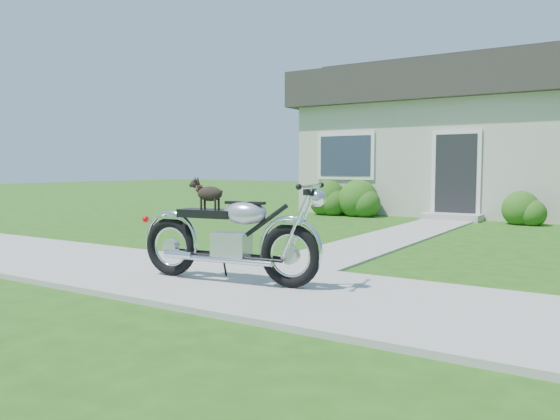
# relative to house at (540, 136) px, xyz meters

# --- Properties ---
(ground) EXTENTS (80.00, 80.00, 0.00)m
(ground) POSITION_rel_house_xyz_m (0.00, -11.99, -2.16)
(ground) COLOR #235114
(ground) RESTS_ON ground
(sidewalk) EXTENTS (24.00, 2.20, 0.04)m
(sidewalk) POSITION_rel_house_xyz_m (0.00, -11.99, -2.14)
(sidewalk) COLOR #9E9B93
(sidewalk) RESTS_ON ground
(walkway) EXTENTS (1.20, 8.00, 0.03)m
(walkway) POSITION_rel_house_xyz_m (-1.50, -6.99, -2.14)
(walkway) COLOR #9E9B93
(walkway) RESTS_ON ground
(house) EXTENTS (12.60, 7.03, 4.50)m
(house) POSITION_rel_house_xyz_m (0.00, 0.00, 0.00)
(house) COLOR beige
(house) RESTS_ON ground
(shrub_row) EXTENTS (10.31, 1.19, 1.19)m
(shrub_row) POSITION_rel_house_xyz_m (-0.17, -3.49, -1.72)
(shrub_row) COLOR #2A5817
(shrub_row) RESTS_ON ground
(potted_plant_left) EXTENTS (0.64, 0.73, 0.77)m
(potted_plant_left) POSITION_rel_house_xyz_m (-4.06, -3.44, -1.77)
(potted_plant_left) COLOR #265516
(potted_plant_left) RESTS_ON ground
(motorcycle_with_dog) EXTENTS (2.22, 0.64, 1.11)m
(motorcycle_with_dog) POSITION_rel_house_xyz_m (-1.56, -12.07, -1.62)
(motorcycle_with_dog) COLOR black
(motorcycle_with_dog) RESTS_ON sidewalk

